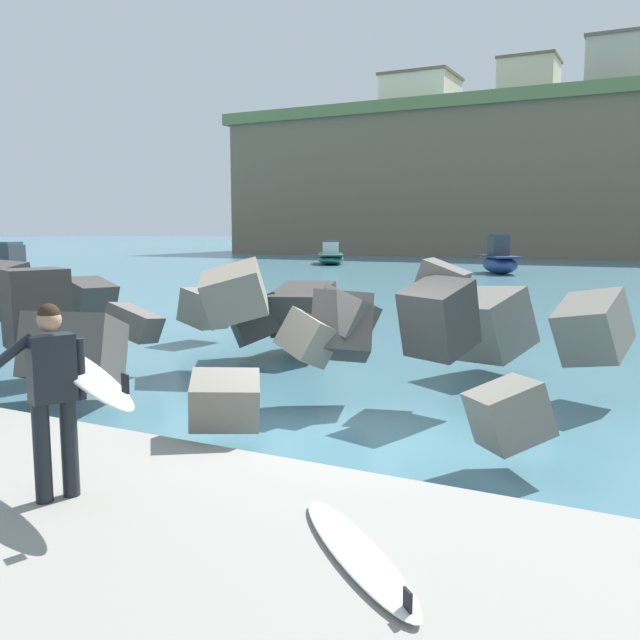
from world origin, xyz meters
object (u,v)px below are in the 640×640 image
(station_building_west, at_px, (529,88))
(station_building_central, at_px, (421,97))
(spare_surfboard, at_px, (356,552))
(station_building_annex, at_px, (624,70))
(boat_near_centre, at_px, (499,261))
(surfer_with_board, at_px, (64,384))
(boat_mid_centre, at_px, (331,257))

(station_building_west, distance_m, station_building_central, 12.18)
(spare_surfboard, distance_m, station_building_west, 80.37)
(station_building_central, xyz_separation_m, station_building_annex, (21.09, -0.86, 0.60))
(boat_near_centre, distance_m, station_building_annex, 38.21)
(station_building_west, height_order, station_building_central, station_building_west)
(boat_near_centre, height_order, station_building_central, station_building_central)
(station_building_annex, bearing_deg, spare_surfboard, -87.61)
(surfer_with_board, distance_m, boat_near_centre, 37.46)
(spare_surfboard, height_order, boat_mid_centre, boat_mid_centre)
(surfer_with_board, xyz_separation_m, station_building_central, (-21.21, 71.86, 16.27))
(boat_mid_centre, relative_size, station_building_central, 0.78)
(station_building_annex, bearing_deg, boat_mid_centre, -123.02)
(spare_surfboard, bearing_deg, station_building_west, 99.68)
(station_building_west, bearing_deg, surfer_with_board, -82.39)
(spare_surfboard, height_order, station_building_west, station_building_west)
(station_building_central, height_order, station_building_annex, station_building_annex)
(boat_near_centre, bearing_deg, spare_surfboard, -79.22)
(station_building_annex, bearing_deg, boat_near_centre, -96.95)
(surfer_with_board, xyz_separation_m, station_building_west, (-10.33, 77.27, 17.18))
(station_building_west, xyz_separation_m, station_building_central, (-10.88, -5.41, -0.90))
(surfer_with_board, distance_m, station_building_west, 79.83)
(station_building_central, bearing_deg, station_building_annex, -2.32)
(station_building_west, height_order, station_building_annex, station_building_west)
(boat_near_centre, relative_size, station_building_annex, 0.56)
(surfer_with_board, distance_m, boat_mid_centre, 46.69)
(surfer_with_board, relative_size, boat_near_centre, 0.45)
(surfer_with_board, relative_size, spare_surfboard, 1.21)
(boat_near_centre, xyz_separation_m, station_building_west, (-6.10, 40.05, 17.69))
(surfer_with_board, height_order, station_building_annex, station_building_annex)
(spare_surfboard, relative_size, station_building_west, 0.26)
(boat_near_centre, distance_m, station_building_west, 44.21)
(surfer_with_board, xyz_separation_m, boat_near_centre, (-4.23, 37.22, -0.51))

